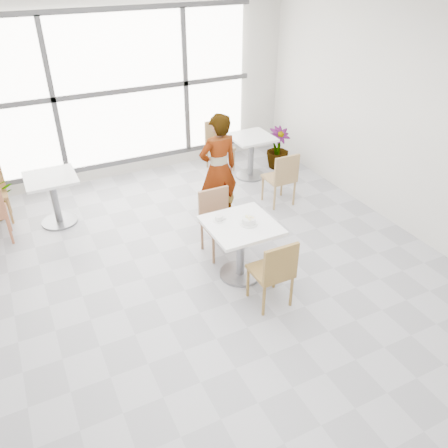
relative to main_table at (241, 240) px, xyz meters
name	(u,v)px	position (x,y,z in m)	size (l,w,h in m)	color
floor	(213,282)	(-0.36, 0.02, -0.52)	(7.00, 7.00, 0.00)	#9E9EA5
ceiling	(209,15)	(-0.36, 0.02, 2.48)	(7.00, 7.00, 0.00)	white
wall_back	(122,90)	(-0.36, 3.52, 0.98)	(6.00, 6.00, 0.00)	silver
wall_right	(419,127)	(2.64, 0.02, 0.98)	(7.00, 7.00, 0.00)	silver
window	(123,91)	(-0.36, 3.46, 0.98)	(4.60, 0.07, 2.52)	white
main_table	(241,240)	(0.00, 0.00, 0.00)	(0.80, 0.80, 0.75)	white
chair_near	(275,270)	(0.07, -0.66, -0.02)	(0.42, 0.42, 0.87)	olive
chair_far	(217,218)	(-0.01, 0.63, -0.02)	(0.42, 0.42, 0.87)	#8D6345
oatmeal_bowl	(249,221)	(0.08, -0.04, 0.27)	(0.21, 0.21, 0.10)	white
coffee_cup	(219,219)	(-0.21, 0.18, 0.26)	(0.16, 0.13, 0.07)	white
person	(218,169)	(0.36, 1.36, 0.29)	(0.59, 0.39, 1.63)	black
bg_table_left	(54,193)	(-1.82, 2.31, -0.04)	(0.70, 0.70, 0.75)	silver
bg_table_right	(251,151)	(1.50, 2.43, -0.04)	(0.70, 0.70, 0.75)	white
bg_chair_right_near	(282,176)	(1.42, 1.31, -0.02)	(0.42, 0.42, 0.87)	#99784B
bg_chair_right_far	(218,142)	(1.16, 3.02, -0.02)	(0.42, 0.42, 0.87)	olive
plant_right	(278,148)	(2.14, 2.56, -0.15)	(0.42, 0.42, 0.75)	#4D844A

